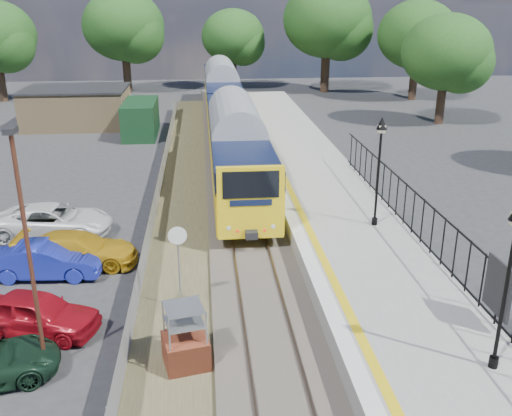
{
  "coord_description": "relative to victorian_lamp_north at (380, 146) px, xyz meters",
  "views": [
    {
      "loc": [
        -1.82,
        -15.84,
        9.9
      ],
      "look_at": [
        0.22,
        5.53,
        2.0
      ],
      "focal_mm": 40.0,
      "sensor_mm": 36.0,
      "label": 1
    }
  ],
  "objects": [
    {
      "name": "car_blue",
      "position": [
        -13.13,
        -1.81,
        -3.62
      ],
      "size": [
        4.17,
        1.66,
        1.35
      ],
      "primitive_type": "imported",
      "rotation": [
        0.0,
        0.0,
        1.51
      ],
      "color": "#1A269F",
      "rests_on": "ground"
    },
    {
      "name": "speed_sign",
      "position": [
        -8.04,
        -4.81,
        -2.18
      ],
      "size": [
        0.62,
        0.12,
        3.06
      ],
      "rotation": [
        0.0,
        0.0,
        0.08
      ],
      "color": "#999EA3",
      "rests_on": "ground"
    },
    {
      "name": "wire_fence",
      "position": [
        -9.5,
        6.0,
        -3.7
      ],
      "size": [
        0.06,
        52.0,
        1.2
      ],
      "color": "#999EA3",
      "rests_on": "ground"
    },
    {
      "name": "train",
      "position": [
        -5.3,
        19.87,
        -1.96
      ],
      "size": [
        2.82,
        40.83,
        3.51
      ],
      "color": "yellow",
      "rests_on": "ground"
    },
    {
      "name": "ground",
      "position": [
        -5.3,
        -6.0,
        -4.3
      ],
      "size": [
        120.0,
        120.0,
        0.0
      ],
      "primitive_type": "plane",
      "color": "#2D2D30",
      "rests_on": "ground"
    },
    {
      "name": "car_red",
      "position": [
        -12.47,
        -5.72,
        -3.62
      ],
      "size": [
        4.25,
        2.68,
        1.35
      ],
      "primitive_type": "imported",
      "rotation": [
        0.0,
        0.0,
        1.27
      ],
      "color": "#A40F1A",
      "rests_on": "ground"
    },
    {
      "name": "victorian_lamp_north",
      "position": [
        0.0,
        0.0,
        0.0
      ],
      "size": [
        0.44,
        0.44,
        4.6
      ],
      "color": "black",
      "rests_on": "platform"
    },
    {
      "name": "platform_edge",
      "position": [
        -3.16,
        2.0,
        -3.39
      ],
      "size": [
        0.9,
        70.0,
        0.01
      ],
      "color": "silver",
      "rests_on": "platform"
    },
    {
      "name": "track_bed",
      "position": [
        -5.77,
        3.67,
        -4.21
      ],
      "size": [
        5.9,
        80.0,
        0.29
      ],
      "color": "#473F38",
      "rests_on": "ground"
    },
    {
      "name": "car_yellow",
      "position": [
        -12.14,
        -0.93,
        -3.63
      ],
      "size": [
        4.75,
        2.19,
        1.34
      ],
      "primitive_type": "imported",
      "rotation": [
        0.0,
        0.0,
        1.5
      ],
      "color": "gold",
      "rests_on": "ground"
    },
    {
      "name": "car_white",
      "position": [
        -13.8,
        2.28,
        -3.59
      ],
      "size": [
        5.25,
        2.76,
        1.41
      ],
      "primitive_type": "imported",
      "rotation": [
        0.0,
        0.0,
        1.49
      ],
      "color": "white",
      "rests_on": "ground"
    },
    {
      "name": "brick_plinth",
      "position": [
        -7.8,
        -7.91,
        -3.36
      ],
      "size": [
        1.44,
        1.44,
        1.95
      ],
      "rotation": [
        0.0,
        0.0,
        0.22
      ],
      "color": "brown",
      "rests_on": "ground"
    },
    {
      "name": "outbuilding",
      "position": [
        -16.21,
        25.21,
        -2.78
      ],
      "size": [
        10.8,
        10.1,
        3.12
      ],
      "color": "tan",
      "rests_on": "ground"
    },
    {
      "name": "tree_line",
      "position": [
        -3.9,
        36.0,
        2.31
      ],
      "size": [
        56.8,
        43.8,
        11.88
      ],
      "color": "#332319",
      "rests_on": "ground"
    },
    {
      "name": "palisade_fence",
      "position": [
        1.25,
        -3.76,
        -2.46
      ],
      "size": [
        0.12,
        26.0,
        2.0
      ],
      "color": "black",
      "rests_on": "platform"
    },
    {
      "name": "carpark_lamp",
      "position": [
        -11.77,
        -7.69,
        -0.32
      ],
      "size": [
        0.25,
        0.5,
        6.97
      ],
      "color": "#4A2518",
      "rests_on": "ground"
    },
    {
      "name": "platform",
      "position": [
        -1.1,
        2.0,
        -3.85
      ],
      "size": [
        5.0,
        70.0,
        0.9
      ],
      "primitive_type": "cube",
      "color": "gray",
      "rests_on": "ground"
    }
  ]
}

